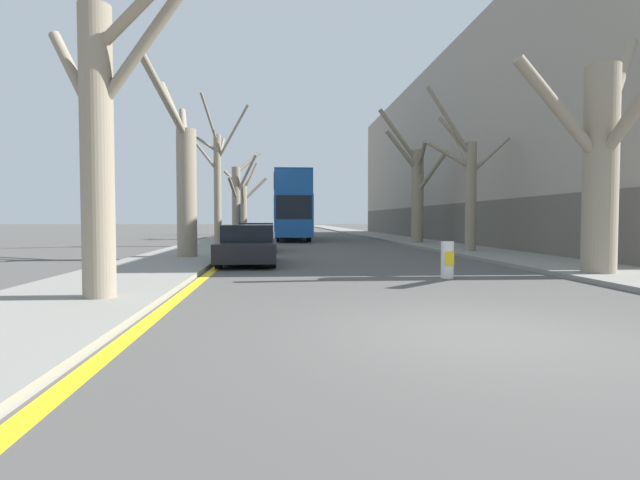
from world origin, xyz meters
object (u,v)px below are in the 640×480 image
(double_decker_bus, at_px, (291,203))
(street_tree_left_0, at_px, (103,136))
(street_tree_left_2, at_px, (216,178))
(traffic_bollard, at_px, (447,260))
(street_tree_left_1, at_px, (184,179))
(street_tree_left_3, at_px, (237,199))
(parked_car_0, at_px, (248,245))
(street_tree_left_4, at_px, (244,204))
(street_tree_right_2, at_px, (416,187))
(street_tree_right_1, at_px, (468,185))
(street_tree_right_0, at_px, (600,161))
(parked_car_1, at_px, (257,237))

(double_decker_bus, bearing_deg, street_tree_left_0, -98.24)
(street_tree_left_2, xyz_separation_m, traffic_bollard, (7.53, -15.42, -3.23))
(double_decker_bus, bearing_deg, street_tree_left_2, -115.93)
(street_tree_left_1, xyz_separation_m, street_tree_left_3, (0.40, 19.03, 0.07))
(parked_car_0, bearing_deg, street_tree_left_3, 95.45)
(street_tree_left_4, height_order, traffic_bollard, street_tree_left_4)
(street_tree_right_2, bearing_deg, traffic_bollard, -103.20)
(street_tree_left_2, height_order, street_tree_right_1, street_tree_left_2)
(street_tree_left_2, bearing_deg, street_tree_right_1, -29.56)
(street_tree_right_0, bearing_deg, street_tree_left_2, 126.27)
(parked_car_0, bearing_deg, street_tree_left_2, 101.96)
(street_tree_left_1, bearing_deg, parked_car_0, -39.33)
(street_tree_right_1, bearing_deg, street_tree_left_2, 150.44)
(street_tree_left_1, bearing_deg, street_tree_left_2, 89.60)
(traffic_bollard, bearing_deg, street_tree_right_1, 65.75)
(street_tree_left_2, relative_size, parked_car_1, 1.79)
(street_tree_left_2, height_order, street_tree_left_3, street_tree_left_2)
(traffic_bollard, bearing_deg, double_decker_bus, 97.55)
(street_tree_left_0, bearing_deg, street_tree_right_2, 60.68)
(street_tree_left_3, relative_size, double_decker_bus, 0.57)
(street_tree_right_1, distance_m, parked_car_1, 9.78)
(traffic_bollard, bearing_deg, street_tree_right_2, 76.80)
(double_decker_bus, height_order, traffic_bollard, double_decker_bus)
(parked_car_1, bearing_deg, street_tree_right_2, 30.05)
(street_tree_left_0, height_order, street_tree_left_1, street_tree_left_1)
(street_tree_right_2, bearing_deg, street_tree_left_1, -138.60)
(street_tree_left_4, height_order, parked_car_0, street_tree_left_4)
(street_tree_left_3, xyz_separation_m, parked_car_0, (2.00, -20.99, -2.40))
(street_tree_left_1, relative_size, street_tree_left_4, 0.99)
(street_tree_left_3, distance_m, street_tree_right_0, 27.83)
(street_tree_right_2, distance_m, parked_car_1, 10.81)
(double_decker_bus, distance_m, parked_car_1, 13.35)
(street_tree_left_1, distance_m, street_tree_left_3, 19.03)
(double_decker_bus, bearing_deg, street_tree_right_1, -64.88)
(street_tree_left_0, distance_m, street_tree_left_1, 9.61)
(street_tree_right_2, height_order, traffic_bollard, street_tree_right_2)
(parked_car_0, distance_m, traffic_bollard, 6.81)
(street_tree_left_3, xyz_separation_m, street_tree_right_0, (11.08, -25.53, -0.06))
(street_tree_left_3, bearing_deg, street_tree_right_2, -38.89)
(street_tree_left_2, height_order, double_decker_bus, street_tree_left_2)
(street_tree_left_2, bearing_deg, parked_car_1, -60.88)
(street_tree_left_0, bearing_deg, parked_car_1, 82.09)
(street_tree_left_0, distance_m, street_tree_right_2, 22.61)
(street_tree_left_2, relative_size, street_tree_right_2, 1.02)
(street_tree_left_1, height_order, street_tree_left_3, street_tree_left_1)
(street_tree_left_3, relative_size, street_tree_left_4, 0.97)
(street_tree_right_0, height_order, traffic_bollard, street_tree_right_0)
(street_tree_left_4, xyz_separation_m, street_tree_right_0, (11.26, -35.68, 0.00))
(street_tree_right_1, distance_m, double_decker_bus, 17.01)
(street_tree_left_2, xyz_separation_m, parked_car_0, (2.33, -11.02, -3.08))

